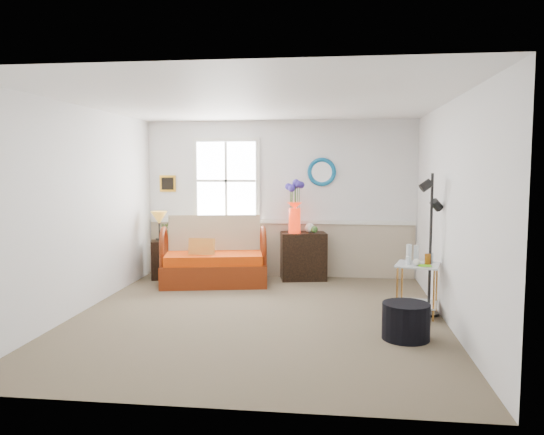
# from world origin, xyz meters

# --- Properties ---
(floor) EXTENTS (4.50, 5.00, 0.01)m
(floor) POSITION_xyz_m (0.00, 0.00, 0.00)
(floor) COLOR brown
(floor) RESTS_ON ground
(ceiling) EXTENTS (4.50, 5.00, 0.01)m
(ceiling) POSITION_xyz_m (0.00, 0.00, 2.60)
(ceiling) COLOR white
(ceiling) RESTS_ON walls
(walls) EXTENTS (4.51, 5.01, 2.60)m
(walls) POSITION_xyz_m (0.00, 0.00, 1.30)
(walls) COLOR silver
(walls) RESTS_ON floor
(wainscot) EXTENTS (4.46, 0.02, 0.90)m
(wainscot) POSITION_xyz_m (0.00, 2.48, 0.45)
(wainscot) COLOR tan
(wainscot) RESTS_ON walls
(chair_rail) EXTENTS (4.46, 0.04, 0.06)m
(chair_rail) POSITION_xyz_m (0.00, 2.47, 0.92)
(chair_rail) COLOR silver
(chair_rail) RESTS_ON walls
(window) EXTENTS (1.14, 0.06, 1.44)m
(window) POSITION_xyz_m (-0.90, 2.47, 1.60)
(window) COLOR white
(window) RESTS_ON walls
(picture) EXTENTS (0.28, 0.03, 0.28)m
(picture) POSITION_xyz_m (-1.92, 2.48, 1.55)
(picture) COLOR #C18620
(picture) RESTS_ON walls
(mirror) EXTENTS (0.47, 0.07, 0.47)m
(mirror) POSITION_xyz_m (0.70, 2.48, 1.75)
(mirror) COLOR #0C8CBE
(mirror) RESTS_ON walls
(loveseat) EXTENTS (1.76, 1.21, 1.05)m
(loveseat) POSITION_xyz_m (-0.95, 1.74, 0.53)
(loveseat) COLOR maroon
(loveseat) RESTS_ON floor
(throw_pillow) EXTENTS (0.40, 0.10, 0.40)m
(throw_pillow) POSITION_xyz_m (-1.11, 1.58, 0.54)
(throw_pillow) COLOR #D95315
(throw_pillow) RESTS_ON loveseat
(lamp_stand) EXTENTS (0.45, 0.45, 0.63)m
(lamp_stand) POSITION_xyz_m (-1.89, 2.03, 0.31)
(lamp_stand) COLOR black
(lamp_stand) RESTS_ON floor
(table_lamp) EXTENTS (0.34, 0.34, 0.48)m
(table_lamp) POSITION_xyz_m (-1.93, 2.03, 0.87)
(table_lamp) COLOR gold
(table_lamp) RESTS_ON lamp_stand
(potted_plant) EXTENTS (0.46, 0.48, 0.30)m
(potted_plant) POSITION_xyz_m (-1.75, 2.06, 0.78)
(potted_plant) COLOR #3A6328
(potted_plant) RESTS_ON lamp_stand
(cabinet) EXTENTS (0.80, 0.59, 0.77)m
(cabinet) POSITION_xyz_m (0.42, 2.24, 0.39)
(cabinet) COLOR black
(cabinet) RESTS_ON floor
(flower_vase) EXTENTS (0.27, 0.27, 0.83)m
(flower_vase) POSITION_xyz_m (0.28, 2.17, 1.19)
(flower_vase) COLOR red
(flower_vase) RESTS_ON cabinet
(side_table) EXTENTS (0.62, 0.62, 0.64)m
(side_table) POSITION_xyz_m (1.95, 0.31, 0.32)
(side_table) COLOR #BF8036
(side_table) RESTS_ON floor
(tabletop_items) EXTENTS (0.38, 0.38, 0.23)m
(tabletop_items) POSITION_xyz_m (1.97, 0.34, 0.76)
(tabletop_items) COLOR silver
(tabletop_items) RESTS_ON side_table
(floor_lamp) EXTENTS (0.30, 0.30, 1.76)m
(floor_lamp) POSITION_xyz_m (2.10, 0.34, 0.88)
(floor_lamp) COLOR black
(floor_lamp) RESTS_ON floor
(ottoman) EXTENTS (0.67, 0.67, 0.39)m
(ottoman) POSITION_xyz_m (1.70, -0.65, 0.19)
(ottoman) COLOR black
(ottoman) RESTS_ON floor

